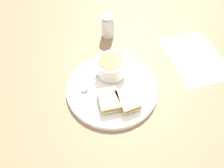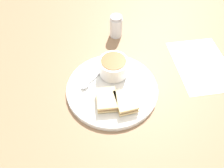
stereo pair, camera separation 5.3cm
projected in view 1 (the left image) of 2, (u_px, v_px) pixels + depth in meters
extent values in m
plane|color=#8E6B4C|center=(112.00, 90.00, 0.77)|extent=(2.40, 2.40, 0.00)
cylinder|color=white|center=(112.00, 89.00, 0.76)|extent=(0.32, 0.32, 0.01)
torus|color=white|center=(112.00, 87.00, 0.76)|extent=(0.32, 0.32, 0.01)
cylinder|color=white|center=(111.00, 72.00, 0.79)|extent=(0.06, 0.06, 0.01)
cylinder|color=white|center=(111.00, 67.00, 0.77)|extent=(0.10, 0.10, 0.06)
cylinder|color=#B74C23|center=(111.00, 61.00, 0.75)|extent=(0.09, 0.09, 0.01)
cube|color=silver|center=(94.00, 78.00, 0.78)|extent=(0.04, 0.08, 0.00)
ellipsoid|color=silver|center=(85.00, 88.00, 0.75)|extent=(0.04, 0.04, 0.01)
cube|color=#DBBC7F|center=(109.00, 101.00, 0.71)|extent=(0.09, 0.10, 0.01)
cube|color=brown|center=(109.00, 100.00, 0.71)|extent=(0.08, 0.09, 0.01)
cube|color=#DBBC7F|center=(109.00, 99.00, 0.70)|extent=(0.09, 0.10, 0.01)
cube|color=#DBBC7F|center=(128.00, 102.00, 0.71)|extent=(0.10, 0.10, 0.01)
cube|color=brown|center=(128.00, 100.00, 0.71)|extent=(0.09, 0.10, 0.01)
cube|color=#DBBC7F|center=(128.00, 99.00, 0.70)|extent=(0.10, 0.10, 0.01)
cylinder|color=silver|center=(108.00, 27.00, 0.91)|extent=(0.05, 0.05, 0.08)
cylinder|color=#B7B7BC|center=(108.00, 18.00, 0.87)|extent=(0.05, 0.05, 0.01)
cube|color=white|center=(195.00, 57.00, 0.86)|extent=(0.30, 0.34, 0.00)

